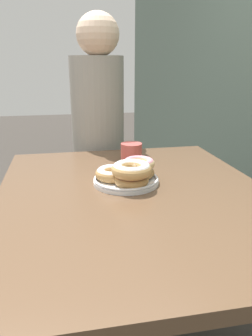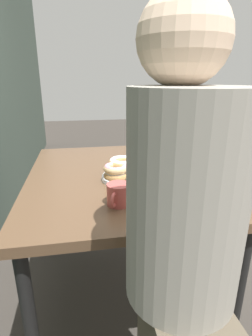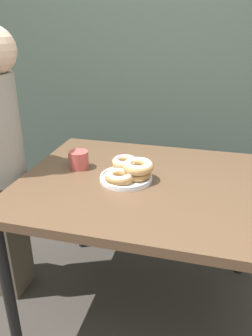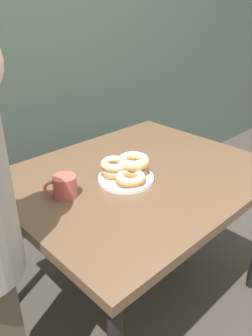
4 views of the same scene
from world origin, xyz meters
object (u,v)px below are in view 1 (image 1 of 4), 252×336
Objects in this scene: dining_table at (136,212)px; donut_plate at (129,173)px; coffee_mug at (132,153)px; person_figure at (98,147)px.

donut_plate reaches higher than dining_table.
person_figure is (-0.42, -0.11, -0.07)m from coffee_mug.
donut_plate is (-0.08, -0.01, 0.12)m from dining_table.
donut_plate is at bearing -13.89° from coffee_mug.
coffee_mug is 0.09× the size of person_figure.
dining_table is 0.14m from donut_plate.
person_figure reaches higher than coffee_mug.
dining_table is at bearing -9.54° from coffee_mug.
person_figure is at bearing -176.63° from dining_table.
coffee_mug is (-0.36, 0.06, 0.12)m from dining_table.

